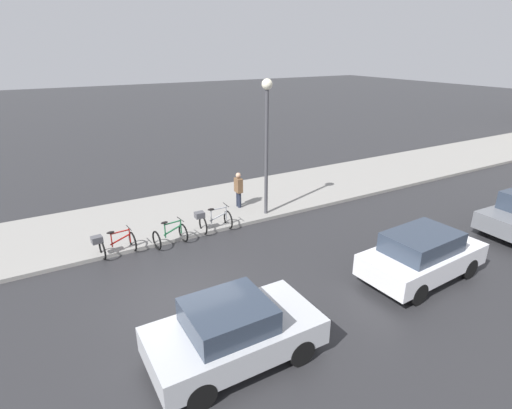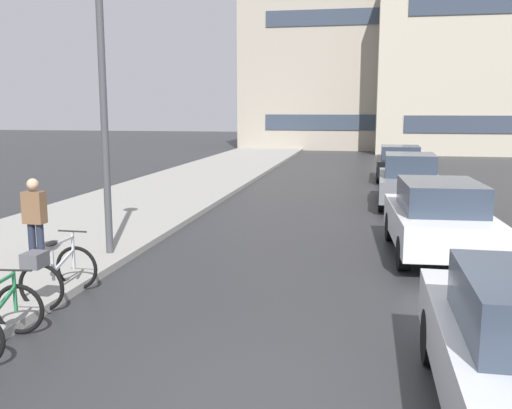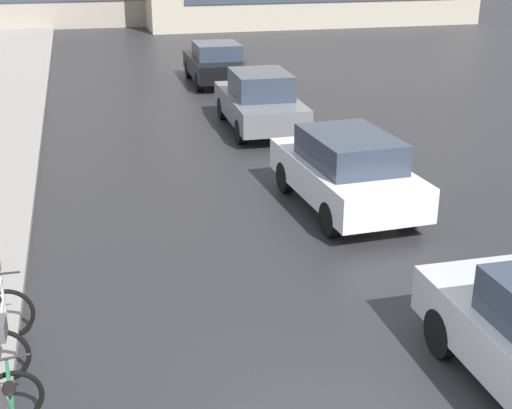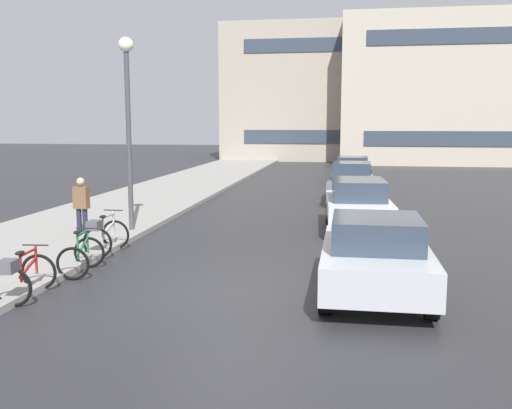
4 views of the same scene
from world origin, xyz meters
The scene contains 9 objects.
ground_plane centered at (0.00, 0.00, 0.00)m, with size 140.00×140.00×0.00m, color #28282B.
sidewalk_kerb centered at (-6.00, 10.00, 0.07)m, with size 4.80×60.00×0.14m, color gray.
bicycle_third centered at (-3.73, 2.50, 0.50)m, with size 0.75×1.37×1.02m.
car_white centered at (2.41, 6.63, 0.79)m, with size 2.02×4.05×1.55m.
car_grey centered at (2.26, 12.89, 0.79)m, with size 1.89×4.32×1.62m.
car_black centered at (2.32, 19.42, 0.74)m, with size 1.92×3.95×1.46m.
pedestrian centered at (-5.23, 4.42, 0.95)m, with size 0.41×0.25×1.68m.
streetlamp centered at (-4.04, 5.07, 3.71)m, with size 0.41×0.41×5.53m.
building_facade_main centered at (3.32, 40.21, 5.68)m, with size 23.71×7.77×11.35m.
Camera 2 is at (0.93, -5.23, 2.96)m, focal length 40.00 mm.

